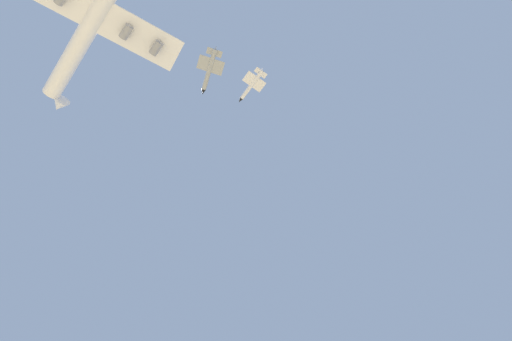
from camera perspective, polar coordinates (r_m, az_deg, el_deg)
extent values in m
cylinder|color=white|center=(163.35, -20.84, 18.56)|extent=(63.45, 36.68, 6.40)
cone|color=white|center=(177.91, -24.88, 8.00)|extent=(7.22, 7.69, 6.08)
cube|color=white|center=(161.84, -20.66, 19.10)|extent=(31.98, 60.13, 7.88)
cylinder|color=gray|center=(159.06, -13.25, 15.71)|extent=(5.82, 4.95, 3.00)
cylinder|color=gray|center=(159.03, -17.01, 17.35)|extent=(5.82, 4.95, 3.00)
cylinder|color=#999EA3|center=(136.08, -6.26, 13.30)|extent=(13.08, 3.17, 1.50)
cone|color=black|center=(138.43, -7.10, 10.44)|extent=(2.18, 1.75, 1.50)
cube|color=#999EA3|center=(135.46, -6.10, 13.86)|extent=(5.40, 8.50, 0.24)
cube|color=#999EA3|center=(136.49, -5.54, 15.64)|extent=(2.41, 0.51, 2.60)
cube|color=#999EA3|center=(134.80, -5.61, 15.47)|extent=(2.60, 5.02, 0.20)
cylinder|color=silver|center=(161.27, -0.55, 11.43)|extent=(12.41, 6.88, 1.50)
cone|color=black|center=(163.30, -2.12, 9.40)|extent=(2.45, 2.21, 1.50)
cube|color=silver|center=(160.72, -0.23, 11.82)|extent=(7.38, 9.11, 0.24)
cube|color=silver|center=(161.87, 0.63, 13.14)|extent=(2.26, 1.20, 2.60)
cube|color=silver|center=(160.18, 0.63, 12.97)|extent=(3.85, 5.20, 0.20)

